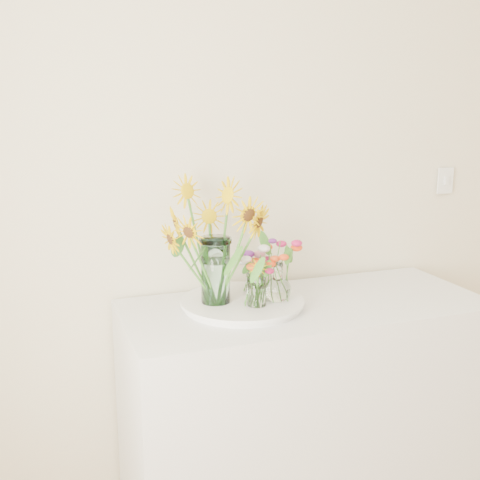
{
  "coord_description": "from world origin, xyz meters",
  "views": [
    {
      "loc": [
        -1.22,
        -0.05,
        1.65
      ],
      "look_at": [
        -0.49,
        1.97,
        1.16
      ],
      "focal_mm": 45.0,
      "sensor_mm": 36.0,
      "label": 1
    }
  ],
  "objects": [
    {
      "name": "counter",
      "position": [
        -0.23,
        1.93,
        0.45
      ],
      "size": [
        1.4,
        0.6,
        0.9
      ],
      "primitive_type": "cube",
      "color": "white",
      "rests_on": "ground_plane"
    },
    {
      "name": "tray",
      "position": [
        -0.48,
        1.97,
        0.91
      ],
      "size": [
        0.44,
        0.44,
        0.02
      ],
      "primitive_type": "cylinder",
      "color": "white",
      "rests_on": "counter"
    },
    {
      "name": "mason_jar",
      "position": [
        -0.58,
        1.98,
        1.05
      ],
      "size": [
        0.13,
        0.13,
        0.25
      ],
      "primitive_type": "cylinder",
      "rotation": [
        0.0,
        0.0,
        0.29
      ],
      "color": "#B7ECE4",
      "rests_on": "tray"
    },
    {
      "name": "sunflower_bouquet",
      "position": [
        -0.58,
        1.98,
        1.17
      ],
      "size": [
        0.82,
        0.82,
        0.48
      ],
      "primitive_type": null,
      "rotation": [
        0.0,
        0.0,
        0.29
      ],
      "color": "#DEB204",
      "rests_on": "tray"
    },
    {
      "name": "small_vase_a",
      "position": [
        -0.45,
        1.89,
        0.98
      ],
      "size": [
        0.08,
        0.08,
        0.12
      ],
      "primitive_type": "cylinder",
      "rotation": [
        0.0,
        0.0,
        -0.22
      ],
      "color": "white",
      "rests_on": "tray"
    },
    {
      "name": "wildflower_posy_a",
      "position": [
        -0.45,
        1.89,
        1.03
      ],
      "size": [
        0.19,
        0.19,
        0.21
      ],
      "primitive_type": null,
      "color": "#EE4414",
      "rests_on": "tray"
    },
    {
      "name": "small_vase_b",
      "position": [
        -0.35,
        1.92,
        1.0
      ],
      "size": [
        0.13,
        0.13,
        0.15
      ],
      "primitive_type": null,
      "rotation": [
        0.0,
        0.0,
        -0.35
      ],
      "color": "white",
      "rests_on": "tray"
    },
    {
      "name": "wildflower_posy_b",
      "position": [
        -0.35,
        1.92,
        1.04
      ],
      "size": [
        0.2,
        0.2,
        0.24
      ],
      "primitive_type": null,
      "color": "#EE4414",
      "rests_on": "tray"
    },
    {
      "name": "small_vase_c",
      "position": [
        -0.4,
        2.05,
        0.98
      ],
      "size": [
        0.07,
        0.07,
        0.1
      ],
      "primitive_type": "cylinder",
      "rotation": [
        0.0,
        0.0,
        -0.31
      ],
      "color": "white",
      "rests_on": "tray"
    },
    {
      "name": "wildflower_posy_c",
      "position": [
        -0.4,
        2.05,
        1.02
      ],
      "size": [
        0.17,
        0.17,
        0.19
      ],
      "primitive_type": null,
      "color": "#EE4414",
      "rests_on": "tray"
    }
  ]
}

